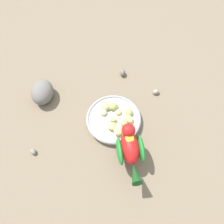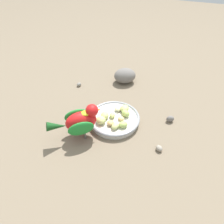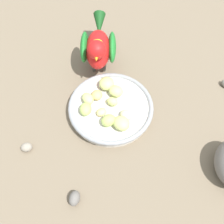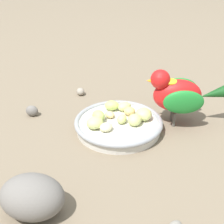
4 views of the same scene
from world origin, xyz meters
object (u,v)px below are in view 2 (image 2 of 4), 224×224
object	(u,v)px
apple_piece_0	(121,119)
pebble_2	(170,119)
feeding_bowl	(115,119)
apple_piece_7	(123,124)
apple_piece_8	(110,123)
parrot	(80,121)
apple_piece_4	(125,109)
rock_large	(125,76)
apple_piece_2	(125,114)
pebble_1	(159,148)
apple_piece_6	(115,126)
apple_piece_9	(101,120)
apple_piece_3	(112,116)
pebble_0	(79,84)
apple_piece_1	(105,115)
apple_piece_5	(117,109)

from	to	relation	value
apple_piece_0	pebble_2	distance (m)	0.20
feeding_bowl	apple_piece_7	bearing A→B (deg)	-129.01
apple_piece_8	parrot	xyz separation A→B (m)	(-0.07, 0.08, 0.05)
apple_piece_4	rock_large	size ratio (longest dim) A/B	0.37
apple_piece_2	pebble_1	distance (m)	0.19
apple_piece_0	apple_piece_6	distance (m)	0.05
apple_piece_9	parrot	xyz separation A→B (m)	(-0.07, 0.05, 0.04)
apple_piece_0	pebble_2	size ratio (longest dim) A/B	0.79
apple_piece_3	apple_piece_8	distance (m)	0.04
rock_large	pebble_0	bearing A→B (deg)	118.90
apple_piece_4	parrot	size ratio (longest dim) A/B	0.23
feeding_bowl	parrot	distance (m)	0.16
parrot	rock_large	size ratio (longest dim) A/B	1.58
apple_piece_6	apple_piece_4	bearing A→B (deg)	-2.36
apple_piece_4	apple_piece_3	bearing A→B (deg)	147.25
apple_piece_1	apple_piece_7	xyz separation A→B (m)	(-0.02, -0.08, -0.00)
feeding_bowl	apple_piece_6	size ratio (longest dim) A/B	5.92
apple_piece_1	pebble_1	world-z (taller)	apple_piece_1
apple_piece_0	apple_piece_1	bearing A→B (deg)	98.23
apple_piece_8	parrot	size ratio (longest dim) A/B	0.16
apple_piece_1	apple_piece_4	bearing A→B (deg)	-43.49
parrot	rock_large	world-z (taller)	parrot
apple_piece_9	parrot	bearing A→B (deg)	143.39
apple_piece_3	parrot	distance (m)	0.14
pebble_0	pebble_1	size ratio (longest dim) A/B	0.96
feeding_bowl	apple_piece_8	xyz separation A→B (m)	(-0.04, 0.01, 0.02)
pebble_2	apple_piece_8	bearing A→B (deg)	119.28
apple_piece_7	pebble_1	world-z (taller)	apple_piece_7
apple_piece_7	parrot	xyz separation A→B (m)	(-0.08, 0.14, 0.04)
apple_piece_0	pebble_1	distance (m)	0.18
apple_piece_7	parrot	bearing A→B (deg)	119.04
apple_piece_4	apple_piece_6	xyz separation A→B (m)	(-0.10, 0.00, -0.00)
apple_piece_0	apple_piece_5	distance (m)	0.06
apple_piece_7	pebble_1	bearing A→B (deg)	-107.58
apple_piece_2	apple_piece_8	xyz separation A→B (m)	(-0.06, 0.04, -0.00)
apple_piece_3	apple_piece_6	size ratio (longest dim) A/B	0.78
pebble_0	pebble_2	world-z (taller)	pebble_2
pebble_0	feeding_bowl	bearing A→B (deg)	-125.85
feeding_bowl	pebble_2	size ratio (longest dim) A/B	6.56
pebble_1	pebble_2	size ratio (longest dim) A/B	0.82
rock_large	pebble_0	world-z (taller)	rock_large
apple_piece_0	parrot	bearing A→B (deg)	132.57
feeding_bowl	parrot	world-z (taller)	parrot
apple_piece_1	apple_piece_2	bearing A→B (deg)	-64.75
apple_piece_8	apple_piece_2	bearing A→B (deg)	-33.43
apple_piece_7	apple_piece_8	world-z (taller)	apple_piece_7
apple_piece_2	pebble_2	size ratio (longest dim) A/B	1.12
apple_piece_1	apple_piece_6	xyz separation A→B (m)	(-0.04, -0.06, -0.00)
apple_piece_3	apple_piece_5	xyz separation A→B (m)	(0.05, -0.00, -0.00)
apple_piece_2	apple_piece_6	distance (m)	0.08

